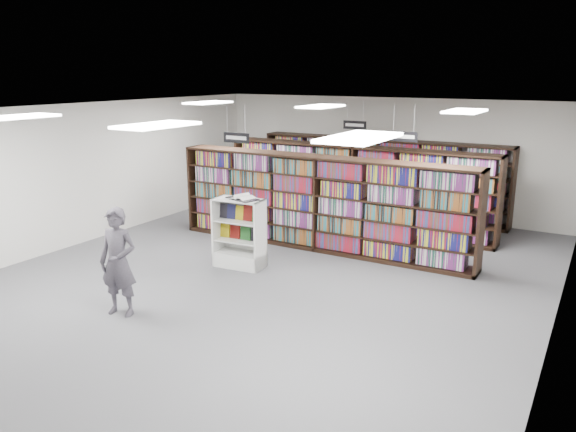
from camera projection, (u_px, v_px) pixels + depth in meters
The scene contains 20 objects.
floor at pixel (273, 275), 11.00m from camera, with size 12.00×12.00×0.00m, color #4C4C51.
ceiling at pixel (271, 110), 10.20m from camera, with size 10.00×12.00×0.10m, color white.
wall_back at pixel (385, 156), 15.63m from camera, with size 10.00×0.10×3.20m, color silver.
wall_left at pixel (89, 173), 13.02m from camera, with size 0.10×12.00×3.20m, color silver.
wall_right at pixel (564, 232), 8.18m from camera, with size 0.10×12.00×3.20m, color silver.
bookshelf_row_near at pixel (320, 203), 12.41m from camera, with size 7.00×0.60×2.10m.
bookshelf_row_mid at pixel (355, 188), 14.09m from camera, with size 7.00×0.60×2.10m.
bookshelf_row_far at pixel (380, 177), 15.52m from camera, with size 7.00×0.60×2.10m.
aisle_sign_left at pixel (236, 137), 11.93m from camera, with size 0.65×0.02×0.80m.
aisle_sign_right at pixel (403, 136), 12.16m from camera, with size 0.65×0.02×0.80m.
aisle_sign_center at pixel (355, 124), 14.80m from camera, with size 0.65×0.02×0.80m.
troffer_front_left at pixel (19, 117), 9.14m from camera, with size 0.60×1.20×0.04m, color white.
troffer_front_center at pixel (157, 125), 7.69m from camera, with size 0.60×1.20×0.04m, color white.
troffer_front_right at pixel (360, 138), 6.24m from camera, with size 0.60×1.20×0.04m, color white.
troffer_back_left at pixel (208, 103), 13.34m from camera, with size 0.60×1.20×0.04m, color white.
troffer_back_center at pixel (321, 106), 11.89m from camera, with size 0.60×1.20×0.04m, color white.
troffer_back_right at pixel (465, 111), 10.43m from camera, with size 0.60×1.20×0.04m, color white.
endcap_display at pixel (240, 243), 11.42m from camera, with size 1.05×0.59×1.42m.
open_book at pixel (242, 198), 11.14m from camera, with size 0.75×0.57×0.13m.
shopper at pixel (118, 262), 9.04m from camera, with size 0.65×0.43×1.79m, color #49454F.
Camera 1 is at (5.44, -8.82, 3.87)m, focal length 35.00 mm.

